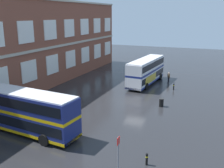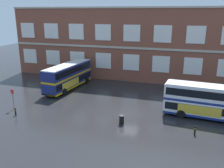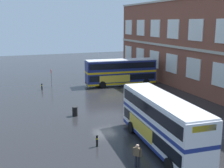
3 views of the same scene
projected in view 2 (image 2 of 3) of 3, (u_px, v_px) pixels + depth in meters
name	position (u px, v px, depth m)	size (l,w,h in m)	color
ground_plane	(132.00, 107.00, 32.91)	(120.00, 120.00, 0.00)	#232326
brick_terminal_building	(150.00, 44.00, 45.76)	(52.74, 8.19, 13.19)	brown
double_decker_near	(68.00, 76.00, 40.40)	(3.63, 11.19, 4.07)	navy
double_decker_middle	(212.00, 102.00, 28.78)	(11.17, 3.53, 4.07)	silver
bus_stand_flag	(13.00, 97.00, 31.79)	(0.44, 0.10, 2.70)	slate
station_litter_bin	(122.00, 120.00, 27.86)	(0.60, 0.60, 1.03)	black
safety_bollard_west	(195.00, 130.00, 25.40)	(0.19, 0.19, 0.95)	black
safety_bollard_east	(15.00, 112.00, 30.11)	(0.19, 0.19, 0.95)	black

